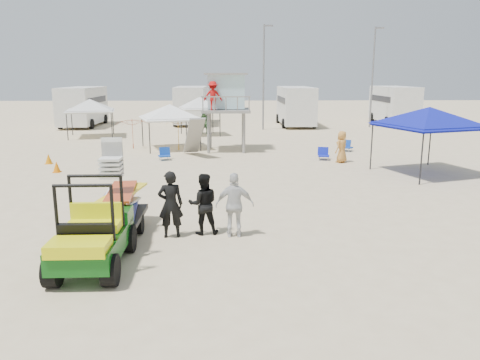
{
  "coord_description": "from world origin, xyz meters",
  "views": [
    {
      "loc": [
        0.13,
        -10.09,
        4.25
      ],
      "look_at": [
        0.5,
        3.0,
        1.3
      ],
      "focal_mm": 35.0,
      "sensor_mm": 36.0,
      "label": 1
    }
  ],
  "objects_px": {
    "man_left": "(171,204)",
    "utility_cart": "(91,228)",
    "lifeguard_tower": "(225,94)",
    "surf_trailer": "(116,200)",
    "canopy_blue": "(430,110)"
  },
  "relations": [
    {
      "from": "utility_cart",
      "to": "surf_trailer",
      "type": "distance_m",
      "value": 2.34
    },
    {
      "from": "utility_cart",
      "to": "man_left",
      "type": "bearing_deg",
      "value": 53.22
    },
    {
      "from": "utility_cart",
      "to": "surf_trailer",
      "type": "relative_size",
      "value": 1.05
    },
    {
      "from": "canopy_blue",
      "to": "man_left",
      "type": "bearing_deg",
      "value": -142.05
    },
    {
      "from": "man_left",
      "to": "utility_cart",
      "type": "bearing_deg",
      "value": 46.26
    },
    {
      "from": "man_left",
      "to": "canopy_blue",
      "type": "height_order",
      "value": "canopy_blue"
    },
    {
      "from": "man_left",
      "to": "lifeguard_tower",
      "type": "xyz_separation_m",
      "value": [
        1.39,
        14.8,
        2.27
      ]
    },
    {
      "from": "man_left",
      "to": "lifeguard_tower",
      "type": "distance_m",
      "value": 15.04
    },
    {
      "from": "man_left",
      "to": "lifeguard_tower",
      "type": "bearing_deg",
      "value": -102.35
    },
    {
      "from": "surf_trailer",
      "to": "man_left",
      "type": "bearing_deg",
      "value": -11.2
    },
    {
      "from": "surf_trailer",
      "to": "lifeguard_tower",
      "type": "height_order",
      "value": "lifeguard_tower"
    },
    {
      "from": "lifeguard_tower",
      "to": "canopy_blue",
      "type": "bearing_deg",
      "value": -38.02
    },
    {
      "from": "utility_cart",
      "to": "lifeguard_tower",
      "type": "bearing_deg",
      "value": 80.17
    },
    {
      "from": "utility_cart",
      "to": "surf_trailer",
      "type": "height_order",
      "value": "surf_trailer"
    },
    {
      "from": "surf_trailer",
      "to": "man_left",
      "type": "relative_size",
      "value": 1.41
    }
  ]
}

